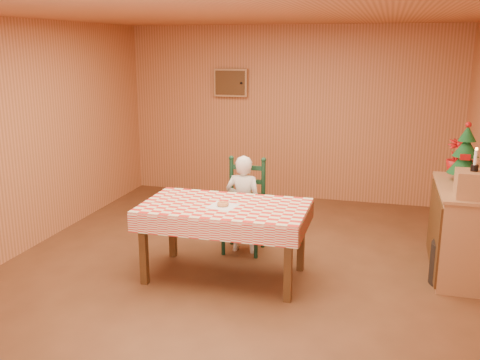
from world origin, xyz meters
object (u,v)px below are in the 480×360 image
(christmas_tree, at_px, (465,154))
(ladder_chair, at_px, (245,208))
(seated_child, at_px, (243,204))
(shelf_unit, at_px, (460,230))
(storage_bin, at_px, (452,264))
(dining_table, at_px, (224,213))
(crate, at_px, (473,184))

(christmas_tree, bearing_deg, ladder_chair, -174.84)
(seated_child, height_order, christmas_tree, christmas_tree)
(shelf_unit, distance_m, christmas_tree, 0.79)
(shelf_unit, bearing_deg, ladder_chair, 178.98)
(ladder_chair, bearing_deg, seated_child, -90.00)
(storage_bin, bearing_deg, dining_table, -169.10)
(seated_child, height_order, storage_bin, seated_child)
(dining_table, xyz_separation_m, seated_child, (0.00, 0.73, -0.13))
(dining_table, height_order, crate, crate)
(ladder_chair, xyz_separation_m, christmas_tree, (2.31, 0.21, 0.71))
(ladder_chair, height_order, seated_child, seated_child)
(crate, bearing_deg, dining_table, -171.49)
(storage_bin, bearing_deg, seated_child, 172.20)
(dining_table, height_order, christmas_tree, christmas_tree)
(shelf_unit, distance_m, crate, 0.71)
(seated_child, xyz_separation_m, crate, (2.31, -0.38, 0.49))
(crate, xyz_separation_m, christmas_tree, (-0.00, 0.65, 0.16))
(dining_table, distance_m, crate, 2.37)
(crate, bearing_deg, shelf_unit, 91.23)
(ladder_chair, bearing_deg, dining_table, -90.00)
(ladder_chair, distance_m, shelf_unit, 2.30)
(ladder_chair, xyz_separation_m, shelf_unit, (2.30, -0.04, -0.04))
(crate, bearing_deg, christmas_tree, 90.00)
(crate, distance_m, storage_bin, 0.86)
(ladder_chair, relative_size, crate, 3.60)
(dining_table, height_order, storage_bin, dining_table)
(crate, distance_m, christmas_tree, 0.67)
(shelf_unit, xyz_separation_m, storage_bin, (-0.09, -0.32, -0.26))
(ladder_chair, relative_size, storage_bin, 2.58)
(seated_child, bearing_deg, christmas_tree, -173.44)
(dining_table, relative_size, ladder_chair, 1.53)
(ladder_chair, height_order, shelf_unit, ladder_chair)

